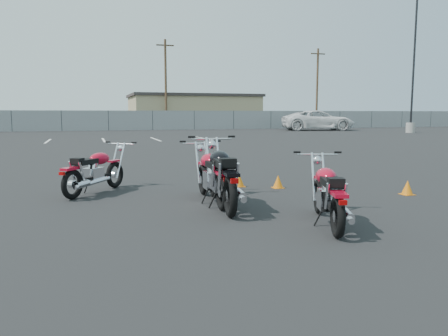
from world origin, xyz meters
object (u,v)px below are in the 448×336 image
object	(u,v)px
motorcycle_third_red	(213,176)
motorcycle_rear_red	(328,194)
motorcycle_front_red	(95,171)
motorcycle_second_black	(222,176)
white_van	(318,115)

from	to	relation	value
motorcycle_third_red	motorcycle_rear_red	distance (m)	2.26
motorcycle_front_red	motorcycle_second_black	xyz separation A→B (m)	(1.97, -1.90, 0.08)
motorcycle_front_red	motorcycle_rear_red	world-z (taller)	motorcycle_front_red
motorcycle_front_red	white_van	distance (m)	33.82
motorcycle_front_red	motorcycle_rear_red	size ratio (longest dim) A/B	0.92
motorcycle_second_black	white_van	size ratio (longest dim) A/B	0.30
white_van	motorcycle_rear_red	bearing A→B (deg)	163.82
motorcycle_second_black	white_van	world-z (taller)	white_van
motorcycle_rear_red	motorcycle_front_red	bearing A→B (deg)	131.02
motorcycle_front_red	motorcycle_rear_red	xyz separation A→B (m)	(3.02, -3.47, -0.00)
motorcycle_rear_red	white_van	xyz separation A→B (m)	(17.16, 30.59, 1.00)
motorcycle_third_red	motorcycle_front_red	bearing A→B (deg)	142.19
motorcycle_front_red	motorcycle_rear_red	distance (m)	4.60
motorcycle_front_red	motorcycle_second_black	distance (m)	2.74
white_van	motorcycle_front_red	bearing A→B (deg)	156.46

